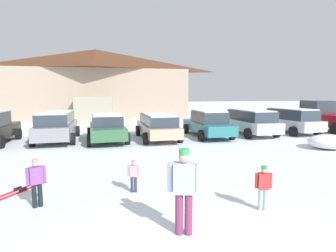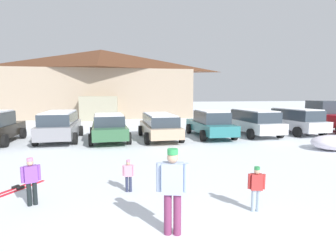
{
  "view_description": "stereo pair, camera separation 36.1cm",
  "coord_description": "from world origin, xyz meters",
  "px_view_note": "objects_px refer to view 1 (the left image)",
  "views": [
    {
      "loc": [
        -1.42,
        -2.6,
        2.68
      ],
      "look_at": [
        1.03,
        8.72,
        1.24
      ],
      "focal_mm": 28.0,
      "sensor_mm": 36.0,
      "label": 1
    },
    {
      "loc": [
        -1.06,
        -2.67,
        2.68
      ],
      "look_at": [
        1.03,
        8.72,
        1.24
      ],
      "focal_mm": 28.0,
      "sensor_mm": 36.0,
      "label": 2
    }
  ],
  "objects_px": {
    "pickup_truck": "(326,117)",
    "parked_teal_hatchback": "(208,123)",
    "parked_grey_wagon": "(57,125)",
    "parked_beige_suv": "(157,125)",
    "skier_child_in_pink_snowsuit": "(134,174)",
    "pair_of_skis": "(19,190)",
    "ski_lodge": "(96,83)",
    "parked_green_coupe": "(107,127)",
    "parked_silver_wagon": "(291,120)",
    "plowed_snow_pile": "(330,142)",
    "skier_child_in_purple_jacket": "(36,180)",
    "skier_adult_in_blue_parka": "(184,187)",
    "parked_white_suv": "(250,121)",
    "skier_child_in_red_jacket": "(263,185)"
  },
  "relations": [
    {
      "from": "skier_child_in_red_jacket",
      "to": "parked_green_coupe",
      "type": "bearing_deg",
      "value": 110.38
    },
    {
      "from": "parked_beige_suv",
      "to": "skier_child_in_red_jacket",
      "type": "distance_m",
      "value": 9.9
    },
    {
      "from": "ski_lodge",
      "to": "parked_beige_suv",
      "type": "height_order",
      "value": "ski_lodge"
    },
    {
      "from": "parked_teal_hatchback",
      "to": "skier_child_in_pink_snowsuit",
      "type": "xyz_separation_m",
      "value": [
        -5.31,
        -8.36,
        -0.33
      ]
    },
    {
      "from": "ski_lodge",
      "to": "plowed_snow_pile",
      "type": "relative_size",
      "value": 9.53
    },
    {
      "from": "ski_lodge",
      "to": "parked_green_coupe",
      "type": "height_order",
      "value": "ski_lodge"
    },
    {
      "from": "parked_silver_wagon",
      "to": "parked_teal_hatchback",
      "type": "bearing_deg",
      "value": -177.7
    },
    {
      "from": "plowed_snow_pile",
      "to": "parked_green_coupe",
      "type": "bearing_deg",
      "value": 157.77
    },
    {
      "from": "pickup_truck",
      "to": "parked_teal_hatchback",
      "type": "bearing_deg",
      "value": -175.61
    },
    {
      "from": "ski_lodge",
      "to": "skier_child_in_pink_snowsuit",
      "type": "xyz_separation_m",
      "value": [
        2.14,
        -24.19,
        -3.34
      ]
    },
    {
      "from": "ski_lodge",
      "to": "parked_silver_wagon",
      "type": "bearing_deg",
      "value": -49.07
    },
    {
      "from": "skier_child_in_red_jacket",
      "to": "parked_white_suv",
      "type": "bearing_deg",
      "value": 61.92
    },
    {
      "from": "parked_white_suv",
      "to": "skier_child_in_pink_snowsuit",
      "type": "xyz_separation_m",
      "value": [
        -8.25,
        -8.44,
        -0.38
      ]
    },
    {
      "from": "ski_lodge",
      "to": "skier_adult_in_blue_parka",
      "type": "bearing_deg",
      "value": -83.78
    },
    {
      "from": "parked_white_suv",
      "to": "skier_child_in_pink_snowsuit",
      "type": "relative_size",
      "value": 5.13
    },
    {
      "from": "parked_white_suv",
      "to": "parked_silver_wagon",
      "type": "bearing_deg",
      "value": 3.03
    },
    {
      "from": "parked_green_coupe",
      "to": "parked_teal_hatchback",
      "type": "height_order",
      "value": "parked_teal_hatchback"
    },
    {
      "from": "skier_child_in_pink_snowsuit",
      "to": "ski_lodge",
      "type": "bearing_deg",
      "value": 95.06
    },
    {
      "from": "parked_white_suv",
      "to": "skier_adult_in_blue_parka",
      "type": "bearing_deg",
      "value": -124.76
    },
    {
      "from": "parked_teal_hatchback",
      "to": "pickup_truck",
      "type": "xyz_separation_m",
      "value": [
        9.35,
        0.72,
        0.16
      ]
    },
    {
      "from": "skier_adult_in_blue_parka",
      "to": "pair_of_skis",
      "type": "distance_m",
      "value": 5.03
    },
    {
      "from": "parked_grey_wagon",
      "to": "pair_of_skis",
      "type": "xyz_separation_m",
      "value": [
        0.49,
        -7.96,
        -0.88
      ]
    },
    {
      "from": "skier_adult_in_blue_parka",
      "to": "skier_child_in_purple_jacket",
      "type": "height_order",
      "value": "skier_adult_in_blue_parka"
    },
    {
      "from": "parked_grey_wagon",
      "to": "pickup_truck",
      "type": "height_order",
      "value": "pickup_truck"
    },
    {
      "from": "skier_adult_in_blue_parka",
      "to": "plowed_snow_pile",
      "type": "relative_size",
      "value": 0.78
    },
    {
      "from": "skier_child_in_pink_snowsuit",
      "to": "plowed_snow_pile",
      "type": "bearing_deg",
      "value": 20.49
    },
    {
      "from": "ski_lodge",
      "to": "parked_silver_wagon",
      "type": "distance_m",
      "value": 20.85
    },
    {
      "from": "parked_teal_hatchback",
      "to": "parked_beige_suv",
      "type": "bearing_deg",
      "value": -175.96
    },
    {
      "from": "parked_grey_wagon",
      "to": "parked_silver_wagon",
      "type": "bearing_deg",
      "value": -0.37
    },
    {
      "from": "parked_green_coupe",
      "to": "parked_beige_suv",
      "type": "xyz_separation_m",
      "value": [
        2.9,
        0.09,
        0.03
      ]
    },
    {
      "from": "skier_adult_in_blue_parka",
      "to": "skier_child_in_purple_jacket",
      "type": "relative_size",
      "value": 1.43
    },
    {
      "from": "parked_teal_hatchback",
      "to": "pickup_truck",
      "type": "height_order",
      "value": "pickup_truck"
    },
    {
      "from": "skier_child_in_pink_snowsuit",
      "to": "plowed_snow_pile",
      "type": "distance_m",
      "value": 10.51
    },
    {
      "from": "skier_child_in_pink_snowsuit",
      "to": "pair_of_skis",
      "type": "height_order",
      "value": "skier_child_in_pink_snowsuit"
    },
    {
      "from": "skier_child_in_purple_jacket",
      "to": "ski_lodge",
      "type": "bearing_deg",
      "value": 89.6
    },
    {
      "from": "ski_lodge",
      "to": "pair_of_skis",
      "type": "bearing_deg",
      "value": -92.32
    },
    {
      "from": "plowed_snow_pile",
      "to": "parked_teal_hatchback",
      "type": "bearing_deg",
      "value": 134.14
    },
    {
      "from": "parked_white_suv",
      "to": "parked_green_coupe",
      "type": "bearing_deg",
      "value": -177.48
    },
    {
      "from": "pair_of_skis",
      "to": "plowed_snow_pile",
      "type": "height_order",
      "value": "plowed_snow_pile"
    },
    {
      "from": "ski_lodge",
      "to": "parked_teal_hatchback",
      "type": "height_order",
      "value": "ski_lodge"
    },
    {
      "from": "pair_of_skis",
      "to": "parked_green_coupe",
      "type": "bearing_deg",
      "value": 72.68
    },
    {
      "from": "pickup_truck",
      "to": "skier_adult_in_blue_parka",
      "type": "height_order",
      "value": "pickup_truck"
    },
    {
      "from": "parked_beige_suv",
      "to": "parked_silver_wagon",
      "type": "distance_m",
      "value": 9.31
    },
    {
      "from": "parked_silver_wagon",
      "to": "skier_child_in_purple_jacket",
      "type": "relative_size",
      "value": 3.79
    },
    {
      "from": "skier_child_in_pink_snowsuit",
      "to": "parked_beige_suv",
      "type": "bearing_deg",
      "value": 75.65
    },
    {
      "from": "plowed_snow_pile",
      "to": "parked_grey_wagon",
      "type": "bearing_deg",
      "value": 159.51
    },
    {
      "from": "parked_teal_hatchback",
      "to": "parked_silver_wagon",
      "type": "xyz_separation_m",
      "value": [
        6.07,
        0.24,
        0.07
      ]
    },
    {
      "from": "skier_child_in_purple_jacket",
      "to": "plowed_snow_pile",
      "type": "xyz_separation_m",
      "value": [
        12.16,
        4.14,
        -0.31
      ]
    },
    {
      "from": "parked_silver_wagon",
      "to": "skier_child_in_pink_snowsuit",
      "type": "relative_size",
      "value": 4.95
    },
    {
      "from": "parked_beige_suv",
      "to": "pickup_truck",
      "type": "relative_size",
      "value": 0.85
    }
  ]
}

